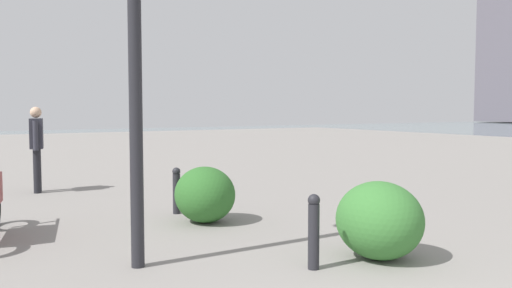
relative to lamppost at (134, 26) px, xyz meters
name	(u,v)px	position (x,y,z in m)	size (l,w,h in m)	color
lamppost	(134,26)	(0.00, 0.00, 0.00)	(0.98, 0.28, 3.78)	#232328
pedestrian	(37,143)	(5.95, 0.07, -1.55)	(0.61, 0.32, 1.71)	black
bollard_near	(314,230)	(-1.02, -1.55, -2.12)	(0.13, 0.13, 0.79)	#232328
bollard_mid	(177,190)	(2.49, -1.48, -2.15)	(0.13, 0.13, 0.74)	#232328
shrub_low	(379,220)	(-1.09, -2.42, -2.10)	(1.03, 0.92, 0.87)	#387533
shrub_round	(205,195)	(1.66, -1.58, -2.12)	(0.97, 0.88, 0.83)	#2D6628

